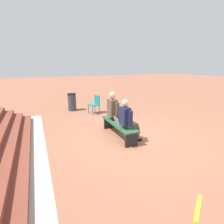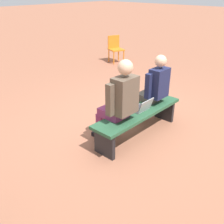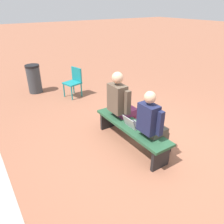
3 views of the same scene
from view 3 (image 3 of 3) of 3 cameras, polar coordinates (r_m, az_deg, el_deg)
ground_plane at (r=4.43m, az=10.11°, el=-8.44°), size 60.00×60.00×0.00m
bench at (r=4.19m, az=4.98°, el=-4.49°), size 1.80×0.44×0.45m
person_student at (r=3.76m, az=10.46°, el=-2.84°), size 0.51×0.64×1.29m
person_adult at (r=4.34m, az=2.55°, el=2.39°), size 0.57×0.72×1.38m
laptop at (r=4.08m, az=5.40°, el=-3.11°), size 0.32×0.29×0.21m
plastic_chair_far_right at (r=6.52m, az=-9.88°, el=8.13°), size 0.51×0.51×0.84m
litter_bin at (r=7.13m, az=-19.69°, el=8.16°), size 0.42×0.42×0.86m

